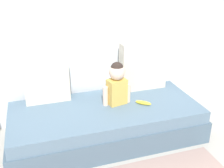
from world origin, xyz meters
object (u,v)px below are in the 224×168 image
couch (106,122)px  throw_pillow_right (143,66)px  banana (143,103)px  toddler (117,82)px  throw_pillow_left (46,78)px

couch → throw_pillow_right: 0.79m
throw_pillow_right → banana: throw_pillow_right is taller
toddler → banana: toddler is taller
banana → toddler: bearing=156.6°
couch → throw_pillow_left: (-0.55, 0.33, 0.44)m
throw_pillow_left → banana: throw_pillow_left is taller
throw_pillow_right → banana: 0.50m
couch → throw_pillow_left: size_ratio=3.83×
throw_pillow_right → banana: size_ratio=3.25×
toddler → couch: bearing=-161.1°
couch → toddler: toddler is taller
throw_pillow_left → throw_pillow_right: bearing=0.0°
throw_pillow_left → banana: (0.94, -0.40, -0.24)m
banana → throw_pillow_right: bearing=68.3°
throw_pillow_right → banana: (-0.16, -0.40, -0.26)m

